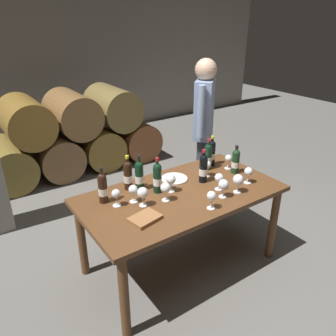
# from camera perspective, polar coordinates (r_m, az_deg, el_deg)

# --- Properties ---
(ground_plane) EXTENTS (14.00, 14.00, 0.00)m
(ground_plane) POSITION_cam_1_polar(r_m,az_deg,el_deg) (3.25, 2.08, -16.01)
(ground_plane) COLOR #66635E
(cellar_back_wall) EXTENTS (10.00, 0.24, 2.80)m
(cellar_back_wall) POSITION_cam_1_polar(r_m,az_deg,el_deg) (6.37, -21.80, 16.69)
(cellar_back_wall) COLOR gray
(cellar_back_wall) RESTS_ON ground_plane
(barrel_stack) EXTENTS (2.49, 0.90, 1.15)m
(barrel_stack) POSITION_cam_1_polar(r_m,az_deg,el_deg) (5.05, -15.71, 5.57)
(barrel_stack) COLOR brown
(barrel_stack) RESTS_ON ground_plane
(dining_table) EXTENTS (1.70, 0.90, 0.76)m
(dining_table) POSITION_cam_1_polar(r_m,az_deg,el_deg) (2.85, 2.29, -5.80)
(dining_table) COLOR brown
(dining_table) RESTS_ON ground_plane
(wine_bottle_0) EXTENTS (0.07, 0.07, 0.30)m
(wine_bottle_0) POSITION_cam_1_polar(r_m,az_deg,el_deg) (3.29, 7.47, 2.62)
(wine_bottle_0) COLOR black
(wine_bottle_0) RESTS_ON dining_table
(wine_bottle_1) EXTENTS (0.07, 0.07, 0.31)m
(wine_bottle_1) POSITION_cam_1_polar(r_m,az_deg,el_deg) (2.82, -6.86, -1.17)
(wine_bottle_1) COLOR black
(wine_bottle_1) RESTS_ON dining_table
(wine_bottle_2) EXTENTS (0.07, 0.07, 0.30)m
(wine_bottle_2) POSITION_cam_1_polar(r_m,az_deg,el_deg) (3.20, 6.86, 2.00)
(wine_bottle_2) COLOR black
(wine_bottle_2) RESTS_ON dining_table
(wine_bottle_3) EXTENTS (0.07, 0.07, 0.27)m
(wine_bottle_3) POSITION_cam_1_polar(r_m,az_deg,el_deg) (3.16, 11.48, 1.18)
(wine_bottle_3) COLOR #19381E
(wine_bottle_3) RESTS_ON dining_table
(wine_bottle_4) EXTENTS (0.07, 0.07, 0.30)m
(wine_bottle_4) POSITION_cam_1_polar(r_m,az_deg,el_deg) (2.66, -11.10, -3.28)
(wine_bottle_4) COLOR black
(wine_bottle_4) RESTS_ON dining_table
(wine_bottle_5) EXTENTS (0.07, 0.07, 0.31)m
(wine_bottle_5) POSITION_cam_1_polar(r_m,az_deg,el_deg) (2.94, 6.06, -0.02)
(wine_bottle_5) COLOR black
(wine_bottle_5) RESTS_ON dining_table
(wine_bottle_6) EXTENTS (0.07, 0.07, 0.31)m
(wine_bottle_6) POSITION_cam_1_polar(r_m,az_deg,el_deg) (2.80, -4.92, -1.24)
(wine_bottle_6) COLOR black
(wine_bottle_6) RESTS_ON dining_table
(wine_bottle_7) EXTENTS (0.07, 0.07, 0.31)m
(wine_bottle_7) POSITION_cam_1_polar(r_m,az_deg,el_deg) (2.76, -1.83, -1.63)
(wine_bottle_7) COLOR black
(wine_bottle_7) RESTS_ON dining_table
(wine_glass_0) EXTENTS (0.08, 0.08, 0.16)m
(wine_glass_0) POSITION_cam_1_polar(r_m,az_deg,el_deg) (2.72, 9.48, -2.86)
(wine_glass_0) COLOR white
(wine_glass_0) RESTS_ON dining_table
(wine_glass_1) EXTENTS (0.08, 0.08, 0.16)m
(wine_glass_1) POSITION_cam_1_polar(r_m,az_deg,el_deg) (2.64, -0.41, -3.48)
(wine_glass_1) COLOR white
(wine_glass_1) RESTS_ON dining_table
(wine_glass_2) EXTENTS (0.07, 0.07, 0.15)m
(wine_glass_2) POSITION_cam_1_polar(r_m,az_deg,el_deg) (2.64, -5.99, -3.80)
(wine_glass_2) COLOR white
(wine_glass_2) RESTS_ON dining_table
(wine_glass_3) EXTENTS (0.08, 0.08, 0.15)m
(wine_glass_3) POSITION_cam_1_polar(r_m,az_deg,el_deg) (3.06, 6.65, 0.46)
(wine_glass_3) COLOR white
(wine_glass_3) RESTS_ON dining_table
(wine_glass_4) EXTENTS (0.07, 0.07, 0.15)m
(wine_glass_4) POSITION_cam_1_polar(r_m,az_deg,el_deg) (2.84, 8.72, -1.75)
(wine_glass_4) COLOR white
(wine_glass_4) RESTS_ON dining_table
(wine_glass_5) EXTENTS (0.07, 0.07, 0.14)m
(wine_glass_5) POSITION_cam_1_polar(r_m,az_deg,el_deg) (3.24, 10.30, 1.54)
(wine_glass_5) COLOR white
(wine_glass_5) RESTS_ON dining_table
(wine_glass_6) EXTENTS (0.08, 0.08, 0.16)m
(wine_glass_6) POSITION_cam_1_polar(r_m,az_deg,el_deg) (2.77, 0.50, -2.03)
(wine_glass_6) COLOR white
(wine_glass_6) RESTS_ON dining_table
(wine_glass_7) EXTENTS (0.08, 0.08, 0.15)m
(wine_glass_7) POSITION_cam_1_polar(r_m,az_deg,el_deg) (3.00, 13.59, -0.68)
(wine_glass_7) COLOR white
(wine_glass_7) RESTS_ON dining_table
(wine_glass_8) EXTENTS (0.07, 0.07, 0.15)m
(wine_glass_8) POSITION_cam_1_polar(r_m,az_deg,el_deg) (2.56, 7.45, -4.85)
(wine_glass_8) COLOR white
(wine_glass_8) RESTS_ON dining_table
(wine_glass_9) EXTENTS (0.09, 0.09, 0.16)m
(wine_glass_9) POSITION_cam_1_polar(r_m,az_deg,el_deg) (2.82, 11.91, -2.03)
(wine_glass_9) COLOR white
(wine_glass_9) RESTS_ON dining_table
(wine_glass_10) EXTENTS (0.07, 0.07, 0.14)m
(wine_glass_10) POSITION_cam_1_polar(r_m,az_deg,el_deg) (2.60, -8.88, -4.47)
(wine_glass_10) COLOR white
(wine_glass_10) RESTS_ON dining_table
(wine_glass_11) EXTENTS (0.09, 0.09, 0.16)m
(wine_glass_11) POSITION_cam_1_polar(r_m,az_deg,el_deg) (2.57, -4.33, -4.30)
(wine_glass_11) COLOR white
(wine_glass_11) RESTS_ON dining_table
(tasting_notebook) EXTENTS (0.25, 0.20, 0.03)m
(tasting_notebook) POSITION_cam_1_polar(r_m,az_deg,el_deg) (2.45, -3.95, -8.59)
(tasting_notebook) COLOR #936038
(tasting_notebook) RESTS_ON dining_table
(serving_plate) EXTENTS (0.24, 0.24, 0.01)m
(serving_plate) POSITION_cam_1_polar(r_m,az_deg,el_deg) (3.02, 1.07, -1.85)
(serving_plate) COLOR white
(serving_plate) RESTS_ON dining_table
(sommelier_presenting) EXTENTS (0.39, 0.35, 1.72)m
(sommelier_presenting) POSITION_cam_1_polar(r_m,az_deg,el_deg) (3.74, 6.10, 7.93)
(sommelier_presenting) COLOR #383842
(sommelier_presenting) RESTS_ON ground_plane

